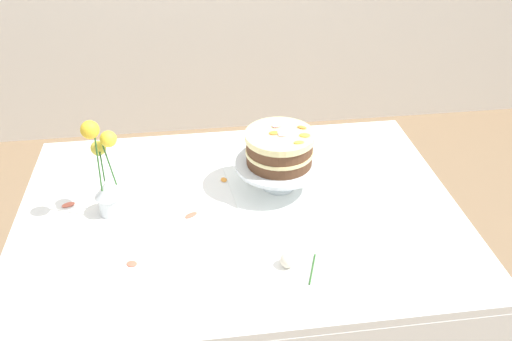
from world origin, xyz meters
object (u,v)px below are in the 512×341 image
object	(u,v)px
flower_vase	(105,177)
fallen_rose	(289,260)
dining_table	(241,234)
layer_cake	(280,148)
cake_stand	(279,166)

from	to	relation	value
flower_vase	fallen_rose	bearing A→B (deg)	-31.44
dining_table	fallen_rose	size ratio (longest dim) A/B	12.36
dining_table	layer_cake	bearing A→B (deg)	40.47
fallen_rose	dining_table	bearing A→B (deg)	112.69
cake_stand	layer_cake	xyz separation A→B (m)	(0.00, -0.00, 0.07)
dining_table	cake_stand	world-z (taller)	cake_stand
dining_table	cake_stand	size ratio (longest dim) A/B	4.83
layer_cake	fallen_rose	xyz separation A→B (m)	(-0.04, -0.38, -0.13)
layer_cake	fallen_rose	bearing A→B (deg)	-95.46
cake_stand	fallen_rose	size ratio (longest dim) A/B	2.56
dining_table	flower_vase	distance (m)	0.47
layer_cake	fallen_rose	world-z (taller)	layer_cake
layer_cake	fallen_rose	size ratio (longest dim) A/B	1.98
fallen_rose	layer_cake	bearing A→B (deg)	84.54
layer_cake	flower_vase	size ratio (longest dim) A/B	0.66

